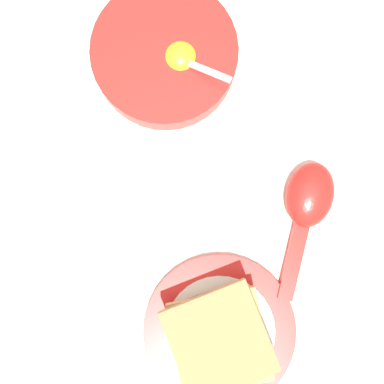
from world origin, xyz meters
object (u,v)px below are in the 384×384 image
(toast_plate, at_px, (220,331))
(soup_spoon, at_px, (307,204))
(toast_sandwich, at_px, (219,339))
(egg_bowl, at_px, (165,56))

(toast_plate, bearing_deg, soup_spoon, 75.78)
(toast_sandwich, height_order, soup_spoon, toast_sandwich)
(egg_bowl, xyz_separation_m, soup_spoon, (0.21, -0.10, -0.00))
(egg_bowl, relative_size, toast_plate, 0.97)
(toast_plate, bearing_deg, toast_sandwich, -106.91)
(egg_bowl, height_order, toast_sandwich, toast_sandwich)
(egg_bowl, bearing_deg, soup_spoon, -25.84)
(egg_bowl, bearing_deg, toast_sandwich, -58.50)
(toast_plate, xyz_separation_m, soup_spoon, (0.04, 0.17, 0.01))
(egg_bowl, relative_size, soup_spoon, 1.03)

